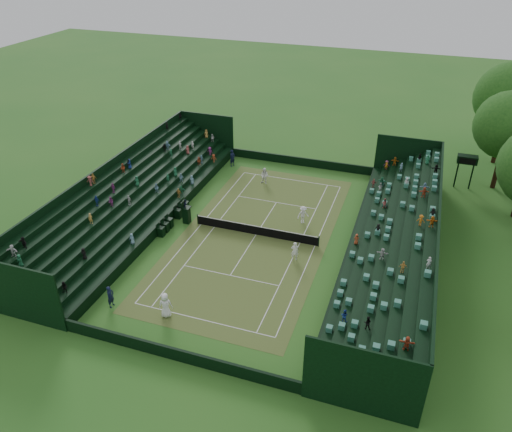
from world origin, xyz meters
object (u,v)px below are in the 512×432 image
object	(u,v)px
umpire_chair	(186,213)
player_far_east	(303,215)
player_near_west	(166,305)
tennis_net	(256,230)
player_near_east	(295,251)
player_far_west	(265,176)

from	to	relation	value
umpire_chair	player_far_east	xyz separation A→B (m)	(10.39, 3.51, -0.18)
umpire_chair	player_near_west	bearing A→B (deg)	-70.66
tennis_net	player_near_east	xyz separation A→B (m)	(4.31, -2.58, 0.35)
tennis_net	player_near_west	bearing A→B (deg)	-101.86
umpire_chair	player_near_east	distance (m)	11.49
tennis_net	umpire_chair	bearing A→B (deg)	-179.53
player_far_east	player_far_west	bearing A→B (deg)	94.57
player_near_east	player_far_west	bearing A→B (deg)	-77.20
player_near_west	player_near_east	size ratio (longest dim) A/B	1.15
player_far_west	tennis_net	bearing A→B (deg)	-70.18
tennis_net	player_far_east	distance (m)	4.92
player_far_west	player_far_east	bearing A→B (deg)	-41.98
umpire_chair	player_near_east	xyz separation A→B (m)	(11.21, -2.52, -0.18)
player_far_west	player_far_east	xyz separation A→B (m)	(5.96, -6.62, -0.03)
player_far_east	player_near_west	bearing A→B (deg)	-148.48
tennis_net	umpire_chair	xyz separation A→B (m)	(-6.90, -0.06, 0.53)
tennis_net	umpire_chair	world-z (taller)	umpire_chair
player_near_west	player_far_east	distance (m)	16.92
umpire_chair	player_far_east	distance (m)	10.97
umpire_chair	player_far_east	bearing A→B (deg)	18.68
player_near_east	player_far_east	world-z (taller)	player_far_east
tennis_net	player_near_west	xyz separation A→B (m)	(-2.59, -12.34, 0.48)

